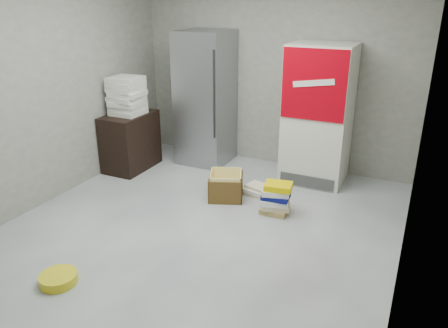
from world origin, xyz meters
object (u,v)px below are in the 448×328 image
phonebook_stack_main (276,198)px  cardboard_box (226,187)px  coke_cooler (318,115)px  wood_shelf (131,141)px  steel_fridge (205,99)px

phonebook_stack_main → cardboard_box: phonebook_stack_main is taller
coke_cooler → cardboard_box: size_ratio=3.37×
wood_shelf → cardboard_box: wood_shelf is taller
coke_cooler → wood_shelf: bearing=-163.7°
wood_shelf → steel_fridge: bearing=41.3°
coke_cooler → cardboard_box: coke_cooler is taller
coke_cooler → phonebook_stack_main: 1.38m
phonebook_stack_main → wood_shelf: bearing=160.1°
wood_shelf → phonebook_stack_main: (2.35, -0.45, -0.21)m
wood_shelf → coke_cooler: bearing=16.3°
coke_cooler → phonebook_stack_main: size_ratio=4.77×
coke_cooler → cardboard_box: 1.54m
phonebook_stack_main → coke_cooler: bearing=74.4°
wood_shelf → cardboard_box: bearing=-10.9°
coke_cooler → cardboard_box: (-0.83, -1.04, -0.77)m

